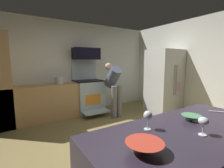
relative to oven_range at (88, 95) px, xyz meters
The scene contains 14 objects.
ground_plane 2.05m from the oven_range, 97.30° to the right, with size 5.20×4.80×0.02m, color olive.
wall_back 0.91m from the oven_range, 124.09° to the left, with size 5.20×0.12×2.60m, color silver.
wall_right 3.12m from the oven_range, 40.70° to the right, with size 0.12×4.80×2.60m, color silver.
lower_cabinet_run 1.15m from the oven_range, behind, with size 2.40×0.60×0.90m, color tan.
oven_range is the anchor object (origin of this frame).
microwave 1.19m from the oven_range, 90.00° to the left, with size 0.74×0.38×0.32m, color black.
refrigerator 2.20m from the oven_range, 34.62° to the right, with size 0.87×0.75×1.80m.
person_cook 0.88m from the oven_range, 55.96° to the right, with size 0.31×0.63×1.44m.
mixing_bowl_large 3.76m from the oven_range, 108.80° to the right, with size 0.25×0.25×0.07m, color red.
mixing_bowl_small 3.42m from the oven_range, 97.02° to the right, with size 0.19×0.19×0.05m, color #508F5F.
wine_glass_mid 3.70m from the oven_range, 100.25° to the right, with size 0.08×0.08×0.15m.
wine_glass_far 3.46m from the oven_range, 105.87° to the right, with size 0.07×0.07×0.16m.
knife_chef 3.42m from the oven_range, 88.29° to the right, with size 0.22×0.02×0.01m, color #B7BABF.
stock_pot 0.95m from the oven_range, behind, with size 0.22×0.22×0.18m, color #B4B8B7.
Camera 1 is at (-1.63, -2.25, 1.47)m, focal length 25.66 mm.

